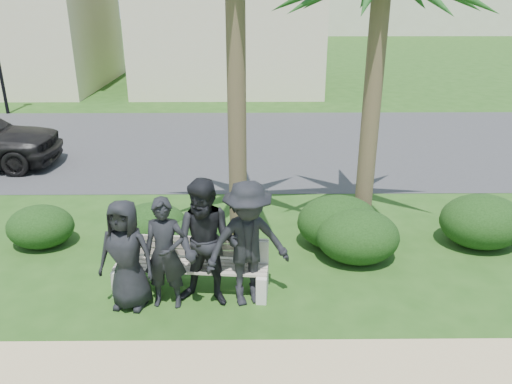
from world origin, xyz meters
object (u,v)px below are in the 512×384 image
(man_b, at_px, (165,254))
(man_c, at_px, (207,244))
(man_a, at_px, (126,255))
(man_d, at_px, (248,244))
(park_bench, at_px, (191,270))

(man_b, distance_m, man_c, 0.59)
(man_a, distance_m, man_c, 1.12)
(man_d, bearing_deg, man_b, 166.02)
(park_bench, relative_size, man_c, 1.22)
(park_bench, height_order, man_d, man_d)
(park_bench, xyz_separation_m, man_d, (0.84, -0.28, 0.57))
(man_b, bearing_deg, man_a, -175.60)
(man_a, xyz_separation_m, man_b, (0.54, 0.01, 0.01))
(park_bench, distance_m, man_c, 0.71)
(man_a, xyz_separation_m, man_d, (1.68, 0.07, 0.12))
(man_a, bearing_deg, man_d, 12.60)
(park_bench, height_order, man_c, man_c)
(man_b, relative_size, man_c, 0.87)
(park_bench, bearing_deg, man_d, -13.37)
(man_b, relative_size, man_d, 0.88)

